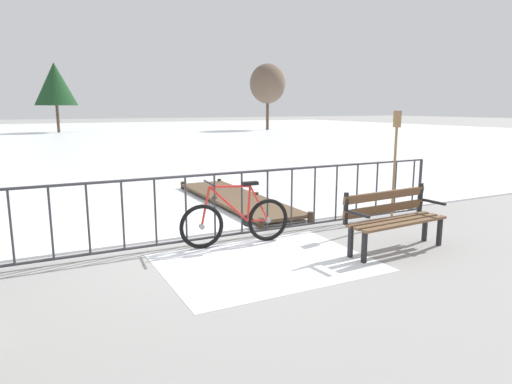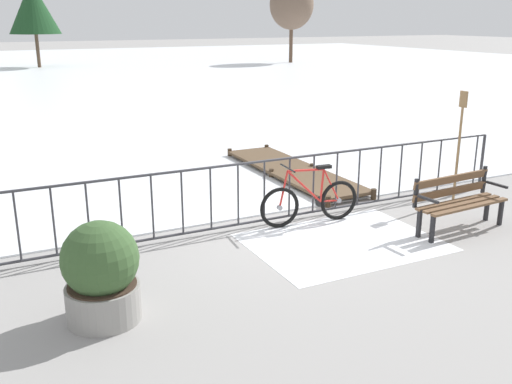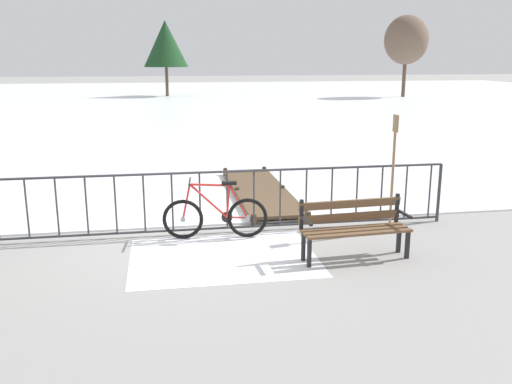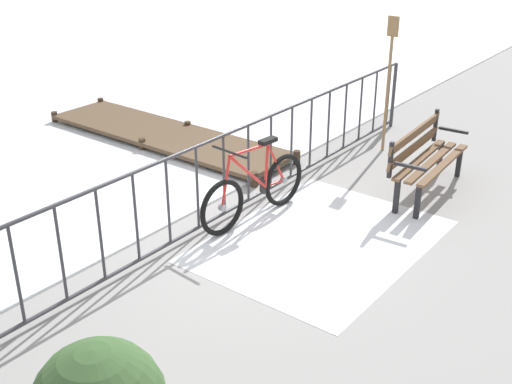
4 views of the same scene
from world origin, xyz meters
TOP-DOWN VIEW (x-y plane):
  - ground_plane at (0.00, 0.00)m, footprint 160.00×160.00m
  - frozen_pond at (0.00, 28.40)m, footprint 80.00×56.00m
  - snow_patch at (0.47, -1.20)m, footprint 2.74×2.06m
  - railing_fence at (-0.00, 0.00)m, footprint 9.06×0.06m
  - bicycle_near_railing at (0.46, -0.27)m, footprint 1.71×0.52m
  - park_bench at (2.36, -1.51)m, footprint 1.63×0.58m
  - oar_upright at (3.41, -0.42)m, footprint 0.04×0.16m
  - wooden_dock at (1.68, 2.42)m, footprint 1.10×4.34m
  - tree_west_mid at (0.28, 33.67)m, footprint 3.26×3.26m
  - tree_centre at (17.41, 30.00)m, footprint 3.16×3.16m

SIDE VIEW (x-z plane):
  - ground_plane at x=0.00m, z-range 0.00..0.00m
  - snow_patch at x=0.47m, z-range 0.00..0.01m
  - frozen_pond at x=0.00m, z-range 0.00..0.03m
  - wooden_dock at x=1.68m, z-range 0.02..0.22m
  - bicycle_near_railing at x=0.46m, z-range -0.12..0.86m
  - park_bench at x=2.36m, z-range 0.07..0.96m
  - railing_fence at x=0.00m, z-range 0.03..1.10m
  - oar_upright at x=3.41m, z-range 0.15..2.13m
  - tree_west_mid at x=0.28m, z-range 1.08..6.58m
  - tree_centre at x=17.41m, z-range 1.16..6.98m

